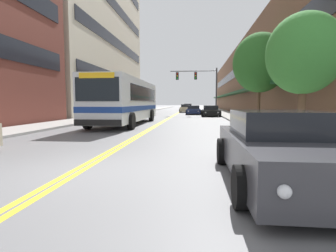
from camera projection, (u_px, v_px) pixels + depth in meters
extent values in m
plane|color=slate|center=(179.00, 112.00, 42.57)|extent=(240.00, 240.00, 0.00)
cube|color=#9E9B96|center=(137.00, 112.00, 43.29)|extent=(2.88, 106.00, 0.14)
cube|color=#9E9B96|center=(223.00, 112.00, 41.84)|extent=(2.88, 106.00, 0.14)
cube|color=yellow|center=(179.00, 112.00, 42.58)|extent=(0.14, 106.00, 0.01)
cube|color=yellow|center=(180.00, 112.00, 42.56)|extent=(0.14, 106.00, 0.01)
cube|color=beige|center=(78.00, 10.00, 38.16)|extent=(12.00, 30.05, 30.02)
cube|color=black|center=(119.00, 79.00, 38.42)|extent=(0.08, 27.64, 1.40)
cube|color=black|center=(118.00, 44.00, 37.97)|extent=(0.08, 27.64, 1.40)
cube|color=black|center=(118.00, 9.00, 37.53)|extent=(0.08, 27.64, 1.40)
cube|color=brown|center=(260.00, 81.00, 40.81)|extent=(8.00, 68.00, 9.86)
cube|color=#1E4C28|center=(230.00, 94.00, 41.47)|extent=(1.10, 61.20, 0.24)
cube|color=black|center=(234.00, 74.00, 41.13)|extent=(0.08, 61.20, 1.40)
cube|color=silver|center=(126.00, 100.00, 18.88)|extent=(2.56, 11.18, 2.78)
cube|color=navy|center=(126.00, 108.00, 18.93)|extent=(2.58, 11.20, 0.32)
cube|color=black|center=(128.00, 94.00, 19.39)|extent=(2.59, 8.72, 1.00)
cube|color=black|center=(97.00, 89.00, 13.28)|extent=(2.31, 0.04, 1.22)
cube|color=yellow|center=(97.00, 75.00, 13.21)|extent=(1.84, 0.06, 0.28)
cube|color=black|center=(98.00, 123.00, 13.41)|extent=(2.51, 0.08, 0.32)
cylinder|color=black|center=(88.00, 121.00, 15.36)|extent=(0.30, 1.00, 1.00)
cylinder|color=black|center=(131.00, 121.00, 15.08)|extent=(0.30, 1.00, 1.00)
cylinder|color=black|center=(121.00, 115.00, 22.17)|extent=(0.30, 1.00, 1.00)
cylinder|color=black|center=(151.00, 115.00, 21.89)|extent=(0.30, 1.00, 1.00)
cube|color=maroon|center=(146.00, 110.00, 37.00)|extent=(1.84, 4.50, 0.67)
cube|color=black|center=(146.00, 106.00, 37.13)|extent=(1.58, 1.98, 0.49)
cylinder|color=black|center=(137.00, 112.00, 35.74)|extent=(0.22, 0.69, 0.69)
cylinder|color=black|center=(150.00, 112.00, 35.54)|extent=(0.22, 0.69, 0.69)
cylinder|color=black|center=(141.00, 111.00, 38.50)|extent=(0.22, 0.69, 0.69)
cylinder|color=black|center=(154.00, 111.00, 38.30)|extent=(0.22, 0.69, 0.69)
sphere|color=silver|center=(138.00, 110.00, 34.82)|extent=(0.16, 0.16, 0.16)
sphere|color=silver|center=(147.00, 110.00, 34.69)|extent=(0.16, 0.16, 0.16)
cube|color=red|center=(144.00, 109.00, 39.31)|extent=(0.18, 0.04, 0.10)
cube|color=red|center=(153.00, 109.00, 39.17)|extent=(0.18, 0.04, 0.10)
cube|color=#475675|center=(134.00, 112.00, 29.88)|extent=(1.71, 4.42, 0.62)
cube|color=black|center=(134.00, 107.00, 30.00)|extent=(1.47, 1.94, 0.50)
cylinder|color=black|center=(123.00, 114.00, 28.63)|extent=(0.22, 0.68, 0.68)
cylinder|color=black|center=(139.00, 114.00, 28.44)|extent=(0.22, 0.68, 0.68)
cylinder|color=black|center=(129.00, 113.00, 31.34)|extent=(0.22, 0.68, 0.68)
cylinder|color=black|center=(144.00, 113.00, 31.16)|extent=(0.22, 0.68, 0.68)
sphere|color=silver|center=(123.00, 112.00, 27.73)|extent=(0.16, 0.16, 0.16)
sphere|color=silver|center=(134.00, 112.00, 27.60)|extent=(0.16, 0.16, 0.16)
cube|color=red|center=(133.00, 111.00, 32.14)|extent=(0.18, 0.04, 0.10)
cube|color=red|center=(143.00, 111.00, 32.01)|extent=(0.18, 0.04, 0.10)
cube|color=#38383D|center=(280.00, 155.00, 5.10)|extent=(1.89, 4.60, 0.73)
cube|color=black|center=(278.00, 123.00, 5.23)|extent=(1.62, 2.03, 0.49)
cylinder|color=black|center=(241.00, 187.00, 3.81)|extent=(0.22, 0.65, 0.65)
cylinder|color=black|center=(222.00, 151.00, 6.63)|extent=(0.22, 0.65, 0.65)
cylinder|color=black|center=(302.00, 153.00, 6.43)|extent=(0.22, 0.65, 0.65)
sphere|color=silver|center=(284.00, 192.00, 2.87)|extent=(0.16, 0.16, 0.16)
cube|color=red|center=(229.00, 137.00, 7.46)|extent=(0.18, 0.04, 0.10)
cube|color=red|center=(279.00, 138.00, 7.32)|extent=(0.18, 0.04, 0.10)
cube|color=black|center=(211.00, 112.00, 30.46)|extent=(1.89, 4.37, 0.55)
cube|color=black|center=(211.00, 108.00, 30.59)|extent=(1.63, 1.92, 0.50)
cylinder|color=black|center=(203.00, 114.00, 29.23)|extent=(0.22, 0.68, 0.68)
cylinder|color=black|center=(220.00, 114.00, 29.03)|extent=(0.22, 0.68, 0.68)
cylinder|color=black|center=(202.00, 113.00, 31.91)|extent=(0.22, 0.68, 0.68)
cylinder|color=black|center=(218.00, 113.00, 31.71)|extent=(0.22, 0.68, 0.68)
sphere|color=silver|center=(206.00, 113.00, 28.35)|extent=(0.16, 0.16, 0.16)
sphere|color=silver|center=(218.00, 113.00, 28.21)|extent=(0.16, 0.16, 0.16)
cube|color=red|center=(204.00, 111.00, 32.70)|extent=(0.18, 0.04, 0.10)
cube|color=red|center=(215.00, 111.00, 32.56)|extent=(0.18, 0.04, 0.10)
cube|color=white|center=(188.00, 108.00, 53.54)|extent=(1.74, 4.21, 0.75)
cube|color=black|center=(188.00, 105.00, 53.66)|extent=(1.49, 1.85, 0.41)
cylinder|color=black|center=(183.00, 109.00, 52.36)|extent=(0.22, 0.69, 0.69)
cylinder|color=black|center=(192.00, 109.00, 52.18)|extent=(0.22, 0.69, 0.69)
cylinder|color=black|center=(184.00, 108.00, 54.95)|extent=(0.22, 0.69, 0.69)
cylinder|color=black|center=(192.00, 109.00, 54.76)|extent=(0.22, 0.69, 0.69)
sphere|color=silver|center=(184.00, 108.00, 51.50)|extent=(0.16, 0.16, 0.16)
sphere|color=silver|center=(191.00, 108.00, 51.37)|extent=(0.16, 0.16, 0.16)
cube|color=red|center=(185.00, 107.00, 55.70)|extent=(0.18, 0.04, 0.10)
cube|color=red|center=(191.00, 107.00, 55.57)|extent=(0.18, 0.04, 0.10)
cube|color=#BCAD89|center=(186.00, 109.00, 42.92)|extent=(1.91, 4.49, 0.68)
cube|color=black|center=(186.00, 106.00, 43.05)|extent=(1.65, 1.97, 0.42)
cylinder|color=black|center=(180.00, 110.00, 41.66)|extent=(0.22, 0.64, 0.64)
cylinder|color=black|center=(192.00, 111.00, 41.46)|extent=(0.22, 0.64, 0.64)
cylinder|color=black|center=(181.00, 110.00, 44.42)|extent=(0.22, 0.64, 0.64)
cylinder|color=black|center=(192.00, 110.00, 44.21)|extent=(0.22, 0.64, 0.64)
sphere|color=silver|center=(182.00, 109.00, 40.75)|extent=(0.16, 0.16, 0.16)
sphere|color=silver|center=(190.00, 109.00, 40.61)|extent=(0.16, 0.16, 0.16)
cube|color=red|center=(183.00, 109.00, 45.22)|extent=(0.18, 0.04, 0.10)
cube|color=red|center=(191.00, 109.00, 45.08)|extent=(0.18, 0.04, 0.10)
cube|color=#19234C|center=(194.00, 111.00, 35.23)|extent=(1.77, 4.38, 0.56)
cube|color=black|center=(194.00, 107.00, 35.36)|extent=(1.53, 1.93, 0.44)
cylinder|color=black|center=(186.00, 112.00, 34.00)|extent=(0.22, 0.60, 0.60)
cylinder|color=black|center=(201.00, 112.00, 33.80)|extent=(0.22, 0.60, 0.60)
cylinder|color=black|center=(187.00, 112.00, 36.69)|extent=(0.22, 0.60, 0.60)
cylinder|color=black|center=(200.00, 112.00, 36.50)|extent=(0.22, 0.60, 0.60)
sphere|color=silver|center=(188.00, 111.00, 33.10)|extent=(0.16, 0.16, 0.16)
sphere|color=silver|center=(198.00, 111.00, 32.97)|extent=(0.16, 0.16, 0.16)
cube|color=red|center=(189.00, 110.00, 37.48)|extent=(0.18, 0.04, 0.10)
cube|color=red|center=(198.00, 110.00, 37.35)|extent=(0.18, 0.04, 0.10)
cylinder|color=#47474C|center=(216.00, 92.00, 32.56)|extent=(0.18, 0.18, 5.85)
cylinder|color=#47474C|center=(193.00, 71.00, 32.63)|extent=(5.74, 0.11, 0.11)
cube|color=black|center=(196.00, 76.00, 32.66)|extent=(0.34, 0.26, 0.92)
sphere|color=red|center=(196.00, 73.00, 32.48)|extent=(0.18, 0.18, 0.18)
sphere|color=yellow|center=(196.00, 76.00, 32.50)|extent=(0.18, 0.18, 0.18)
sphere|color=green|center=(196.00, 78.00, 32.52)|extent=(0.18, 0.18, 0.18)
cylinder|color=black|center=(196.00, 72.00, 32.61)|extent=(0.02, 0.02, 0.14)
cube|color=black|center=(177.00, 76.00, 32.90)|extent=(0.34, 0.26, 0.92)
sphere|color=red|center=(177.00, 74.00, 32.72)|extent=(0.18, 0.18, 0.18)
sphere|color=yellow|center=(177.00, 76.00, 32.74)|extent=(0.18, 0.18, 0.18)
sphere|color=green|center=(177.00, 78.00, 32.76)|extent=(0.18, 0.18, 0.18)
cylinder|color=black|center=(177.00, 72.00, 32.85)|extent=(0.02, 0.02, 0.14)
cylinder|color=brown|center=(301.00, 114.00, 9.35)|extent=(0.27, 0.27, 2.04)
ellipsoid|color=#387F33|center=(304.00, 54.00, 9.17)|extent=(2.57, 2.57, 2.83)
cylinder|color=brown|center=(259.00, 104.00, 18.74)|extent=(0.19, 0.19, 2.62)
ellipsoid|color=#2D6B28|center=(260.00, 63.00, 18.48)|extent=(3.79, 3.79, 4.17)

